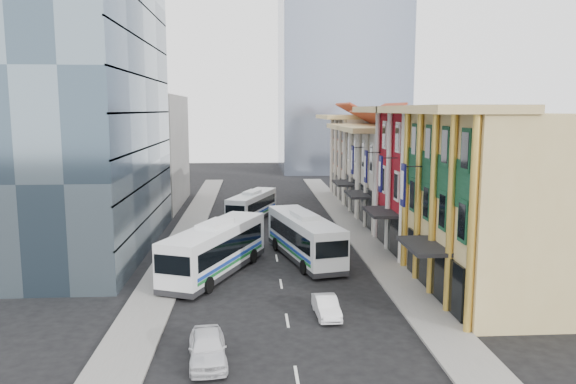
{
  "coord_description": "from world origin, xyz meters",
  "views": [
    {
      "loc": [
        -1.98,
        -30.34,
        12.24
      ],
      "look_at": [
        1.26,
        19.87,
        4.83
      ],
      "focal_mm": 35.0,
      "sensor_mm": 36.0,
      "label": 1
    }
  ],
  "objects": [
    {
      "name": "sedan_right",
      "position": [
        2.38,
        1.53,
        0.6
      ],
      "size": [
        1.47,
        3.7,
        1.2
      ],
      "primitive_type": "imported",
      "rotation": [
        0.0,
        0.0,
        0.05
      ],
      "color": "white",
      "rests_on": "ground"
    },
    {
      "name": "shophouse_tan",
      "position": [
        14.0,
        5.0,
        6.0
      ],
      "size": [
        8.0,
        14.0,
        12.0
      ],
      "primitive_type": "cube",
      "color": "tan",
      "rests_on": "ground"
    },
    {
      "name": "shophouse_cream_mid",
      "position": [
        14.0,
        35.5,
        5.0
      ],
      "size": [
        8.0,
        9.0,
        10.0
      ],
      "primitive_type": "cube",
      "color": "beige",
      "rests_on": "ground"
    },
    {
      "name": "bus_right",
      "position": [
        2.26,
        14.38,
        1.97
      ],
      "size": [
        5.67,
        12.64,
        3.95
      ],
      "primitive_type": null,
      "rotation": [
        0.0,
        0.0,
        0.23
      ],
      "color": "silver",
      "rests_on": "ground"
    },
    {
      "name": "office_block_far",
      "position": [
        -16.0,
        42.0,
        7.0
      ],
      "size": [
        10.0,
        18.0,
        14.0
      ],
      "primitive_type": "cube",
      "color": "gray",
      "rests_on": "ground"
    },
    {
      "name": "bus_left_near",
      "position": [
        -4.74,
        10.62,
        2.04
      ],
      "size": [
        7.57,
        12.9,
        4.08
      ],
      "primitive_type": null,
      "rotation": [
        0.0,
        0.0,
        -0.39
      ],
      "color": "silver",
      "rests_on": "ground"
    },
    {
      "name": "sedan_left",
      "position": [
        -4.22,
        -4.26,
        0.77
      ],
      "size": [
        2.28,
        4.67,
        1.53
      ],
      "primitive_type": "imported",
      "rotation": [
        0.0,
        0.0,
        0.1
      ],
      "color": "silver",
      "rests_on": "ground"
    },
    {
      "name": "ground",
      "position": [
        0.0,
        0.0,
        0.0
      ],
      "size": [
        200.0,
        200.0,
        0.0
      ],
      "primitive_type": "plane",
      "color": "black",
      "rests_on": "ground"
    },
    {
      "name": "shophouse_cream_far",
      "position": [
        14.0,
        46.0,
        5.5
      ],
      "size": [
        8.0,
        12.0,
        11.0
      ],
      "primitive_type": "cube",
      "color": "beige",
      "rests_on": "ground"
    },
    {
      "name": "bus_left_far",
      "position": [
        -2.0,
        31.48,
        1.67
      ],
      "size": [
        5.84,
        10.6,
        3.33
      ],
      "primitive_type": null,
      "rotation": [
        0.0,
        0.0,
        -0.35
      ],
      "color": "silver",
      "rests_on": "ground"
    },
    {
      "name": "shophouse_cream_near",
      "position": [
        14.0,
        26.5,
        5.0
      ],
      "size": [
        8.0,
        9.0,
        10.0
      ],
      "primitive_type": "cube",
      "color": "beige",
      "rests_on": "ground"
    },
    {
      "name": "sidewalk_right",
      "position": [
        8.5,
        22.0,
        0.07
      ],
      "size": [
        3.0,
        90.0,
        0.15
      ],
      "primitive_type": "cube",
      "color": "slate",
      "rests_on": "ground"
    },
    {
      "name": "sidewalk_left",
      "position": [
        -8.5,
        22.0,
        0.07
      ],
      "size": [
        3.0,
        90.0,
        0.15
      ],
      "primitive_type": "cube",
      "color": "slate",
      "rests_on": "ground"
    },
    {
      "name": "shophouse_red",
      "position": [
        14.0,
        17.0,
        6.0
      ],
      "size": [
        8.0,
        10.0,
        12.0
      ],
      "primitive_type": "cube",
      "color": "maroon",
      "rests_on": "ground"
    },
    {
      "name": "office_tower",
      "position": [
        -17.0,
        19.0,
        15.0
      ],
      "size": [
        12.0,
        26.0,
        30.0
      ],
      "primitive_type": "cube",
      "color": "#394B5A",
      "rests_on": "ground"
    }
  ]
}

